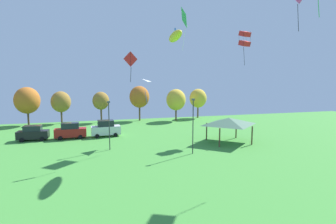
# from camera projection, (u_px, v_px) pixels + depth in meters

# --- Properties ---
(kite_flying_0) EXTENTS (1.88, 2.21, 3.08)m
(kite_flying_0) POSITION_uv_depth(u_px,v_px,m) (142.00, 84.00, 37.73)
(kite_flying_0) COLOR white
(kite_flying_4) EXTENTS (1.03, 3.13, 6.32)m
(kite_flying_4) POSITION_uv_depth(u_px,v_px,m) (184.00, 19.00, 38.16)
(kite_flying_4) COLOR green
(kite_flying_5) EXTENTS (1.60, 1.72, 5.43)m
(kite_flying_5) POSITION_uv_depth(u_px,v_px,m) (245.00, 39.00, 41.32)
(kite_flying_5) COLOR red
(kite_flying_9) EXTENTS (1.70, 0.53, 3.55)m
(kite_flying_9) POSITION_uv_depth(u_px,v_px,m) (131.00, 60.00, 30.31)
(kite_flying_9) COLOR red
(kite_flying_11) EXTENTS (1.25, 4.80, 1.62)m
(kite_flying_11) POSITION_uv_depth(u_px,v_px,m) (175.00, 36.00, 30.13)
(kite_flying_11) COLOR yellow
(parked_car_leftmost) EXTENTS (4.38, 2.01, 2.27)m
(parked_car_leftmost) POSITION_uv_depth(u_px,v_px,m) (33.00, 133.00, 39.02)
(parked_car_leftmost) COLOR black
(parked_car_leftmost) RESTS_ON ground
(parked_car_second_from_left) EXTENTS (4.66, 2.00, 2.47)m
(parked_car_second_from_left) POSITION_uv_depth(u_px,v_px,m) (71.00, 131.00, 40.25)
(parked_car_second_from_left) COLOR maroon
(parked_car_second_from_left) RESTS_ON ground
(parked_car_third_from_left) EXTENTS (4.62, 2.24, 2.60)m
(parked_car_third_from_left) POSITION_uv_depth(u_px,v_px,m) (106.00, 128.00, 41.82)
(parked_car_third_from_left) COLOR silver
(parked_car_third_from_left) RESTS_ON ground
(park_pavilion) EXTENTS (6.42, 5.59, 3.60)m
(park_pavilion) POSITION_uv_depth(u_px,v_px,m) (229.00, 121.00, 37.68)
(park_pavilion) COLOR brown
(park_pavilion) RESTS_ON ground
(light_post_0) EXTENTS (0.36, 0.20, 6.80)m
(light_post_0) POSITION_uv_depth(u_px,v_px,m) (193.00, 123.00, 31.86)
(light_post_0) COLOR #2D2D33
(light_post_0) RESTS_ON ground
(light_post_1) EXTENTS (0.36, 0.20, 6.36)m
(light_post_1) POSITION_uv_depth(u_px,v_px,m) (109.00, 123.00, 33.54)
(light_post_1) COLOR #2D2D33
(light_post_1) RESTS_ON ground
(treeline_tree_1) EXTENTS (4.75, 4.75, 7.55)m
(treeline_tree_1) POSITION_uv_depth(u_px,v_px,m) (27.00, 100.00, 51.23)
(treeline_tree_1) COLOR brown
(treeline_tree_1) RESTS_ON ground
(treeline_tree_2) EXTENTS (3.89, 3.89, 6.61)m
(treeline_tree_2) POSITION_uv_depth(u_px,v_px,m) (61.00, 102.00, 53.42)
(treeline_tree_2) COLOR brown
(treeline_tree_2) RESTS_ON ground
(treeline_tree_3) EXTENTS (3.43, 3.43, 6.45)m
(treeline_tree_3) POSITION_uv_depth(u_px,v_px,m) (101.00, 101.00, 54.84)
(treeline_tree_3) COLOR brown
(treeline_tree_3) RESTS_ON ground
(treeline_tree_4) EXTENTS (4.31, 4.31, 7.59)m
(treeline_tree_4) POSITION_uv_depth(u_px,v_px,m) (139.00, 97.00, 57.07)
(treeline_tree_4) COLOR brown
(treeline_tree_4) RESTS_ON ground
(treeline_tree_5) EXTENTS (4.21, 4.21, 6.91)m
(treeline_tree_5) POSITION_uv_depth(u_px,v_px,m) (176.00, 100.00, 57.02)
(treeline_tree_5) COLOR brown
(treeline_tree_5) RESTS_ON ground
(treeline_tree_6) EXTENTS (3.99, 3.99, 6.79)m
(treeline_tree_6) POSITION_uv_depth(u_px,v_px,m) (198.00, 98.00, 61.26)
(treeline_tree_6) COLOR brown
(treeline_tree_6) RESTS_ON ground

